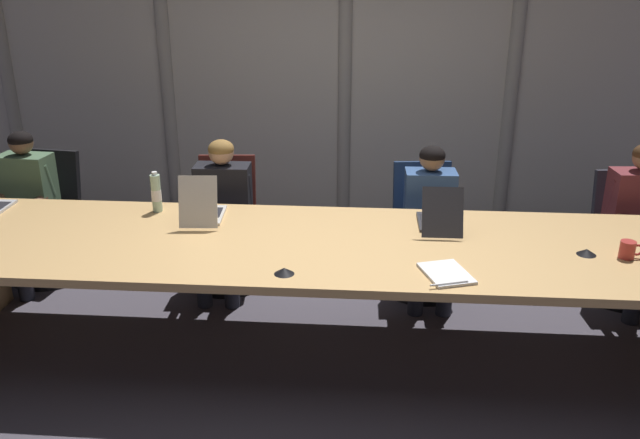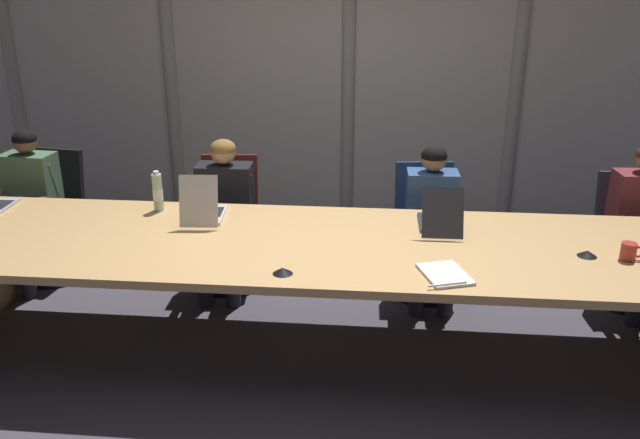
{
  "view_description": "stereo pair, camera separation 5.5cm",
  "coord_description": "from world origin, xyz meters",
  "px_view_note": "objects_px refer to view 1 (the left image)",
  "views": [
    {
      "loc": [
        0.31,
        -3.6,
        2.28
      ],
      "look_at": [
        0.02,
        0.11,
        0.86
      ],
      "focal_mm": 36.71,
      "sensor_mm": 36.0,
      "label": 1
    },
    {
      "loc": [
        0.36,
        -3.59,
        2.28
      ],
      "look_at": [
        0.02,
        0.11,
        0.86
      ],
      "focal_mm": 36.71,
      "sensor_mm": 36.0,
      "label": 2
    }
  ],
  "objects_px": {
    "office_chair_right_mid": "(625,251)",
    "water_bottle_primary": "(156,193)",
    "office_chair_center": "(423,243)",
    "person_left_mid": "(222,208)",
    "laptop_left_mid": "(203,211)",
    "office_chair_left_mid": "(227,237)",
    "conference_mic_left_side": "(284,271)",
    "spiral_notepad": "(446,274)",
    "laptop_center": "(439,219)",
    "office_chair_left_end": "(49,231)",
    "person_center": "(430,216)",
    "conference_mic_middle": "(587,252)",
    "person_left_end": "(24,202)",
    "coffee_mug_near": "(628,250)"
  },
  "relations": [
    {
      "from": "person_center",
      "to": "spiral_notepad",
      "type": "distance_m",
      "value": 1.24
    },
    {
      "from": "laptop_left_mid",
      "to": "office_chair_center",
      "type": "distance_m",
      "value": 1.71
    },
    {
      "from": "office_chair_left_end",
      "to": "water_bottle_primary",
      "type": "bearing_deg",
      "value": 70.37
    },
    {
      "from": "coffee_mug_near",
      "to": "person_left_end",
      "type": "bearing_deg",
      "value": 166.99
    },
    {
      "from": "conference_mic_middle",
      "to": "office_chair_center",
      "type": "bearing_deg",
      "value": 127.93
    },
    {
      "from": "person_left_mid",
      "to": "conference_mic_left_side",
      "type": "bearing_deg",
      "value": 24.34
    },
    {
      "from": "laptop_center",
      "to": "spiral_notepad",
      "type": "distance_m",
      "value": 0.69
    },
    {
      "from": "spiral_notepad",
      "to": "office_chair_left_mid",
      "type": "bearing_deg",
      "value": 118.48
    },
    {
      "from": "laptop_center",
      "to": "office_chair_left_end",
      "type": "distance_m",
      "value": 3.07
    },
    {
      "from": "spiral_notepad",
      "to": "office_chair_right_mid",
      "type": "bearing_deg",
      "value": 24.8
    },
    {
      "from": "person_center",
      "to": "water_bottle_primary",
      "type": "bearing_deg",
      "value": -79.65
    },
    {
      "from": "person_center",
      "to": "office_chair_left_end",
      "type": "bearing_deg",
      "value": -94.64
    },
    {
      "from": "person_left_end",
      "to": "spiral_notepad",
      "type": "bearing_deg",
      "value": 72.02
    },
    {
      "from": "water_bottle_primary",
      "to": "office_chair_center",
      "type": "bearing_deg",
      "value": 16.72
    },
    {
      "from": "laptop_left_mid",
      "to": "office_chair_left_mid",
      "type": "relative_size",
      "value": 0.47
    },
    {
      "from": "laptop_left_mid",
      "to": "conference_mic_middle",
      "type": "bearing_deg",
      "value": -103.37
    },
    {
      "from": "office_chair_center",
      "to": "person_left_mid",
      "type": "distance_m",
      "value": 1.53
    },
    {
      "from": "office_chair_left_end",
      "to": "office_chair_right_mid",
      "type": "bearing_deg",
      "value": 97.16
    },
    {
      "from": "conference_mic_left_side",
      "to": "spiral_notepad",
      "type": "bearing_deg",
      "value": 3.49
    },
    {
      "from": "person_center",
      "to": "conference_mic_left_side",
      "type": "xyz_separation_m",
      "value": [
        -0.88,
        -1.29,
        0.14
      ]
    },
    {
      "from": "water_bottle_primary",
      "to": "spiral_notepad",
      "type": "xyz_separation_m",
      "value": [
        1.84,
        -0.85,
        -0.12
      ]
    },
    {
      "from": "office_chair_center",
      "to": "office_chair_right_mid",
      "type": "distance_m",
      "value": 1.48
    },
    {
      "from": "conference_mic_left_side",
      "to": "office_chair_right_mid",
      "type": "bearing_deg",
      "value": 31.76
    },
    {
      "from": "office_chair_right_mid",
      "to": "water_bottle_primary",
      "type": "distance_m",
      "value": 3.41
    },
    {
      "from": "laptop_left_mid",
      "to": "coffee_mug_near",
      "type": "relative_size",
      "value": 3.37
    },
    {
      "from": "person_left_end",
      "to": "person_center",
      "type": "height_order",
      "value": "person_left_end"
    },
    {
      "from": "person_left_mid",
      "to": "water_bottle_primary",
      "type": "distance_m",
      "value": 0.58
    },
    {
      "from": "laptop_center",
      "to": "conference_mic_left_side",
      "type": "distance_m",
      "value": 1.16
    },
    {
      "from": "office_chair_center",
      "to": "person_left_mid",
      "type": "xyz_separation_m",
      "value": [
        -1.49,
        -0.16,
        0.3
      ]
    },
    {
      "from": "water_bottle_primary",
      "to": "conference_mic_left_side",
      "type": "distance_m",
      "value": 1.33
    },
    {
      "from": "laptop_center",
      "to": "water_bottle_primary",
      "type": "bearing_deg",
      "value": 84.63
    },
    {
      "from": "office_chair_left_end",
      "to": "conference_mic_left_side",
      "type": "distance_m",
      "value": 2.56
    },
    {
      "from": "office_chair_right_mid",
      "to": "conference_mic_left_side",
      "type": "distance_m",
      "value": 2.79
    },
    {
      "from": "laptop_left_mid",
      "to": "person_left_end",
      "type": "bearing_deg",
      "value": 66.18
    },
    {
      "from": "conference_mic_left_side",
      "to": "person_left_end",
      "type": "bearing_deg",
      "value": 148.84
    },
    {
      "from": "office_chair_left_end",
      "to": "person_left_end",
      "type": "relative_size",
      "value": 0.82
    },
    {
      "from": "office_chair_left_mid",
      "to": "person_left_mid",
      "type": "height_order",
      "value": "person_left_mid"
    },
    {
      "from": "water_bottle_primary",
      "to": "office_chair_left_mid",
      "type": "bearing_deg",
      "value": 58.79
    },
    {
      "from": "office_chair_center",
      "to": "office_chair_left_end",
      "type": "bearing_deg",
      "value": -96.28
    },
    {
      "from": "office_chair_center",
      "to": "conference_mic_middle",
      "type": "bearing_deg",
      "value": 31.69
    },
    {
      "from": "person_center",
      "to": "conference_mic_left_side",
      "type": "bearing_deg",
      "value": -35.85
    },
    {
      "from": "spiral_notepad",
      "to": "coffee_mug_near",
      "type": "bearing_deg",
      "value": -2.18
    },
    {
      "from": "laptop_left_mid",
      "to": "conference_mic_left_side",
      "type": "distance_m",
      "value": 0.98
    },
    {
      "from": "laptop_left_mid",
      "to": "office_chair_left_mid",
      "type": "distance_m",
      "value": 0.84
    },
    {
      "from": "person_left_end",
      "to": "conference_mic_middle",
      "type": "relative_size",
      "value": 10.68
    },
    {
      "from": "office_chair_left_end",
      "to": "water_bottle_primary",
      "type": "relative_size",
      "value": 3.5
    },
    {
      "from": "office_chair_right_mid",
      "to": "person_left_mid",
      "type": "distance_m",
      "value": 2.99
    },
    {
      "from": "office_chair_left_end",
      "to": "office_chair_left_mid",
      "type": "height_order",
      "value": "office_chair_left_end"
    },
    {
      "from": "office_chair_left_mid",
      "to": "office_chair_center",
      "type": "relative_size",
      "value": 1.02
    },
    {
      "from": "office_chair_left_end",
      "to": "coffee_mug_near",
      "type": "bearing_deg",
      "value": 81.83
    }
  ]
}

